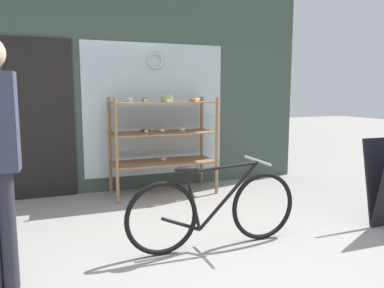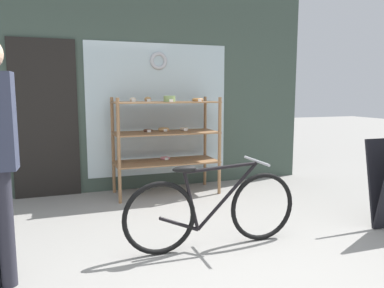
# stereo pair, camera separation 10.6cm
# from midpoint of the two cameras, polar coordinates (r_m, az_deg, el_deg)

# --- Properties ---
(ground_plane) EXTENTS (30.00, 30.00, 0.00)m
(ground_plane) POSITION_cam_midpoint_polar(r_m,az_deg,el_deg) (3.14, 4.38, -18.75)
(ground_plane) COLOR gray
(storefront_facade) EXTENTS (5.08, 0.13, 3.47)m
(storefront_facade) POSITION_cam_midpoint_polar(r_m,az_deg,el_deg) (5.49, -8.77, 10.73)
(storefront_facade) COLOR #3D4C42
(storefront_facade) RESTS_ON ground_plane
(display_case) EXTENTS (1.42, 0.59, 1.36)m
(display_case) POSITION_cam_midpoint_polar(r_m,az_deg,el_deg) (5.15, -4.95, 1.71)
(display_case) COLOR #8E6642
(display_case) RESTS_ON ground_plane
(bicycle) EXTENTS (1.66, 0.46, 0.79)m
(bicycle) POSITION_cam_midpoint_polar(r_m,az_deg,el_deg) (3.45, 2.53, -9.92)
(bicycle) COLOR black
(bicycle) RESTS_ON ground_plane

